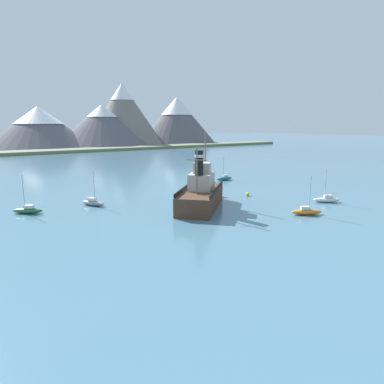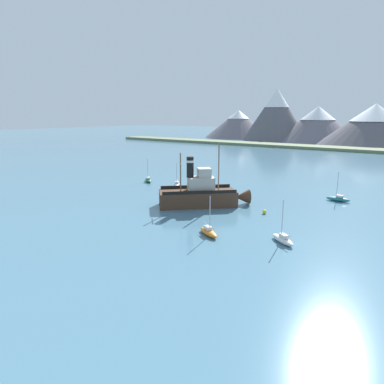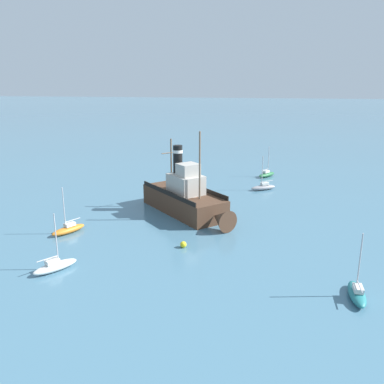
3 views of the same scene
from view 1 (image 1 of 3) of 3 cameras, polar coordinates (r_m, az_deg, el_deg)
name	(u,v)px [view 1 (image 1 of 3)]	position (r m, az deg, el deg)	size (l,w,h in m)	color
ground_plane	(203,206)	(47.05, 1.77, -2.36)	(600.00, 600.00, 0.00)	#477289
mountain_ridge	(54,122)	(176.88, -21.96, 10.81)	(194.00, 64.72, 31.54)	slate
shoreline_strip	(44,152)	(143.30, -23.51, 6.18)	(240.00, 12.00, 1.20)	#6B7A56
old_tugboat	(202,193)	(46.38, 1.60, -0.25)	(12.76, 12.37, 9.90)	#4C3323
sailboat_green	(28,210)	(47.92, -25.71, -2.73)	(3.72, 3.13, 4.90)	#286B3D
sailboat_grey	(93,202)	(49.22, -16.14, -1.69)	(2.87, 3.83, 4.90)	gray
sailboat_orange	(306,211)	(44.89, 18.53, -3.07)	(3.84, 2.86, 4.90)	orange
sailboat_white	(326,199)	(52.97, 21.50, -1.14)	(3.73, 3.10, 4.90)	white
sailboat_teal	(224,178)	(68.99, 5.42, 2.35)	(3.83, 1.20, 4.90)	#23757A
mooring_buoy	(248,194)	(54.16, 9.26, -0.36)	(0.60, 0.60, 0.60)	yellow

